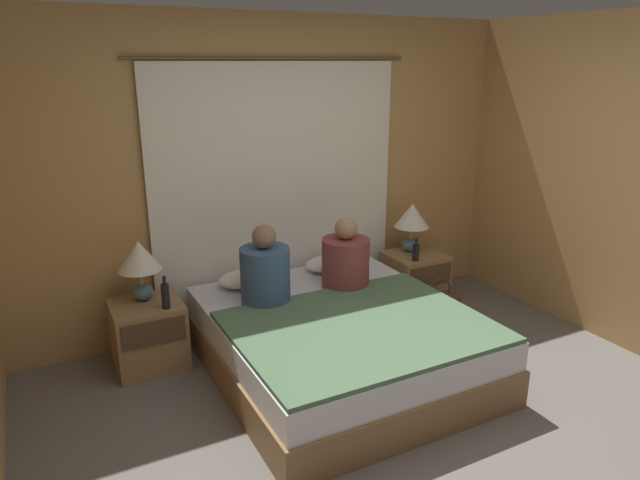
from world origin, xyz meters
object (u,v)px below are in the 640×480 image
lamp_left (139,260)px  beer_bottle_on_left_stand (165,295)px  lamp_right (412,219)px  nightstand_left (149,335)px  pillow_left (250,278)px  handbag_on_floor (438,308)px  nightstand_right (414,279)px  person_right_in_bed (346,260)px  person_left_in_bed (265,272)px  beer_bottle_on_right_stand (416,252)px  bed (339,342)px  pillow_right (333,263)px

lamp_left → beer_bottle_on_left_stand: size_ratio=1.86×
lamp_left → lamp_right: bearing=0.0°
nightstand_left → lamp_left: bearing=90.0°
pillow_left → handbag_on_floor: 1.63m
nightstand_right → lamp_left: size_ratio=1.10×
person_right_in_bed → person_left_in_bed: bearing=-180.0°
nightstand_right → beer_bottle_on_right_stand: bearing=-127.7°
person_left_in_bed → bed: bearing=-45.5°
pillow_right → handbag_on_floor: pillow_right is taller
bed → person_right_in_bed: person_right_in_bed is taller
nightstand_right → lamp_left: 2.43m
beer_bottle_on_right_stand → handbag_on_floor: (0.07, -0.26, -0.44)m
lamp_left → person_right_in_bed: (1.46, -0.39, -0.12)m
pillow_left → person_right_in_bed: person_right_in_bed is taller
lamp_right → person_right_in_bed: person_right_in_bed is taller
bed → lamp_left: size_ratio=4.35×
nightstand_right → pillow_right: 0.86m
nightstand_left → beer_bottle_on_right_stand: 2.28m
lamp_right → person_right_in_bed: (-0.91, -0.39, -0.12)m
person_left_in_bed → pillow_right: bearing=25.8°
person_right_in_bed → handbag_on_floor: (0.86, -0.09, -0.55)m
lamp_left → pillow_right: bearing=-0.8°
lamp_left → lamp_right: (2.37, 0.00, 0.00)m
nightstand_left → beer_bottle_on_right_stand: beer_bottle_on_right_stand is taller
handbag_on_floor → beer_bottle_on_left_stand: bearing=173.3°
nightstand_right → person_right_in_bed: 1.05m
bed → beer_bottle_on_left_stand: (-1.07, 0.57, 0.36)m
nightstand_right → handbag_on_floor: size_ratio=1.22×
handbag_on_floor → beer_bottle_on_right_stand: bearing=104.7°
person_left_in_bed → handbag_on_floor: 1.63m
person_left_in_bed → pillow_left: bearing=87.7°
nightstand_left → person_right_in_bed: person_right_in_bed is taller
nightstand_right → pillow_left: bearing=177.9°
lamp_right → pillow_left: 1.58m
bed → person_left_in_bed: person_left_in_bed is taller
nightstand_left → beer_bottle_on_right_stand: (2.26, -0.14, 0.32)m
nightstand_right → pillow_right: (-0.81, 0.06, 0.27)m
pillow_right → beer_bottle_on_right_stand: beer_bottle_on_right_stand is taller
bed → person_left_in_bed: (-0.39, 0.40, 0.47)m
lamp_right → person_left_in_bed: bearing=-166.0°
nightstand_left → lamp_right: 2.43m
pillow_right → beer_bottle_on_right_stand: 0.73m
nightstand_right → beer_bottle_on_right_stand: 0.37m
lamp_left → beer_bottle_on_left_stand: bearing=-62.5°
nightstand_right → lamp_right: lamp_right is taller
person_right_in_bed → nightstand_left: bearing=168.0°
lamp_left → lamp_right: 2.37m
person_left_in_bed → beer_bottle_on_right_stand: 1.48m
person_left_in_bed → nightstand_left: bearing=158.6°
nightstand_right → handbag_on_floor: (-0.04, -0.40, -0.12)m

